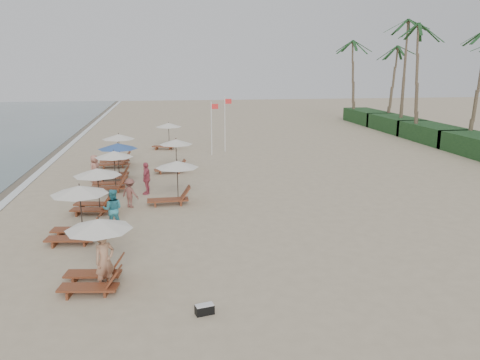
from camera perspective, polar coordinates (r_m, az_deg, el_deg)
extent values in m
plane|color=tan|center=(21.05, -0.91, -6.20)|extent=(160.00, 160.00, 0.00)
cube|color=#6B5E4C|center=(32.00, -26.40, -0.75)|extent=(3.20, 140.00, 0.01)
cube|color=white|center=(31.62, -24.16, -0.66)|extent=(0.50, 140.00, 0.02)
cube|color=#193D1C|center=(48.83, 21.73, 5.11)|extent=(3.20, 8.00, 1.60)
cube|color=#193D1C|center=(55.37, 17.83, 6.30)|extent=(3.20, 8.00, 1.60)
cube|color=#193D1C|center=(62.12, 14.75, 7.21)|extent=(3.20, 8.00, 1.60)
cylinder|color=brown|center=(45.59, 25.71, 9.41)|extent=(0.36, 0.36, 9.80)
cylinder|color=brown|center=(49.05, 20.55, 10.54)|extent=(0.36, 0.36, 10.60)
cylinder|color=brown|center=(54.05, 18.73, 11.30)|extent=(0.36, 0.36, 11.40)
cylinder|color=brown|center=(59.14, 17.10, 10.37)|extent=(0.36, 0.36, 9.00)
cylinder|color=brown|center=(63.15, 13.55, 11.11)|extent=(0.36, 0.36, 9.80)
cylinder|color=black|center=(16.38, -16.06, -8.42)|extent=(0.05, 0.05, 2.25)
cone|color=silver|center=(16.04, -16.30, -5.01)|extent=(2.15, 2.15, 0.35)
cylinder|color=black|center=(20.91, -18.17, -3.81)|extent=(0.05, 0.05, 2.24)
cone|color=silver|center=(20.64, -18.37, -1.10)|extent=(2.33, 2.33, 0.35)
cylinder|color=black|center=(24.74, -16.30, -1.22)|extent=(0.05, 0.05, 2.09)
cone|color=silver|center=(24.53, -16.44, 0.92)|extent=(2.32, 2.32, 0.35)
cylinder|color=black|center=(28.79, -14.51, 1.02)|extent=(0.05, 0.05, 2.19)
cone|color=silver|center=(28.60, -14.63, 2.97)|extent=(2.19, 2.19, 0.35)
cylinder|color=black|center=(31.40, -14.10, 2.08)|extent=(0.05, 0.05, 2.22)
cone|color=#325495|center=(31.23, -14.20, 3.90)|extent=(2.45, 2.45, 0.35)
cylinder|color=black|center=(35.51, -14.01, 3.37)|extent=(0.05, 0.05, 2.22)
cone|color=silver|center=(35.35, -14.10, 4.98)|extent=(2.29, 2.29, 0.35)
cylinder|color=black|center=(25.47, -7.35, -0.30)|extent=(0.05, 0.05, 2.15)
cone|color=silver|center=(25.26, -7.42, 1.85)|extent=(2.24, 2.24, 0.35)
cylinder|color=black|center=(32.83, -7.51, 2.80)|extent=(0.05, 0.05, 2.15)
cone|color=silver|center=(32.67, -7.56, 4.48)|extent=(2.24, 2.24, 0.35)
cylinder|color=black|center=(42.16, -8.36, 5.12)|extent=(0.05, 0.05, 2.15)
cone|color=silver|center=(42.03, -8.41, 6.44)|extent=(2.24, 2.24, 0.35)
imported|color=tan|center=(16.29, -15.63, -9.16)|extent=(0.83, 0.79, 1.91)
imported|color=teal|center=(21.98, -14.75, -3.34)|extent=(0.92, 0.74, 1.80)
imported|color=brown|center=(25.08, -12.80, -1.50)|extent=(1.11, 1.03, 1.51)
imported|color=#BC4B5D|center=(27.42, -10.94, 0.20)|extent=(0.71, 1.15, 1.82)
imported|color=#B67663|center=(31.00, -16.74, 1.29)|extent=(0.85, 0.99, 1.71)
cube|color=black|center=(14.60, -4.19, -14.99)|extent=(0.59, 0.38, 0.27)
cube|color=silver|center=(14.53, -4.20, -14.49)|extent=(0.56, 0.36, 0.04)
cylinder|color=silver|center=(38.61, -3.37, 6.07)|extent=(0.08, 0.08, 4.27)
cube|color=red|center=(38.45, -2.99, 8.65)|extent=(0.55, 0.02, 0.40)
cylinder|color=silver|center=(40.07, -1.79, 6.56)|extent=(0.08, 0.08, 4.55)
cube|color=red|center=(39.93, -1.40, 9.24)|extent=(0.55, 0.02, 0.40)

